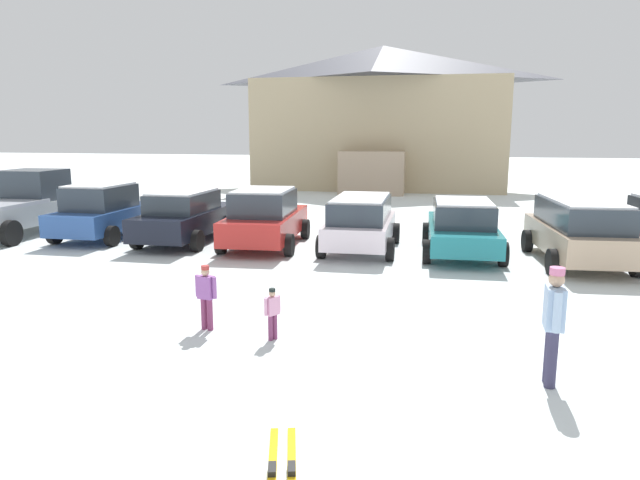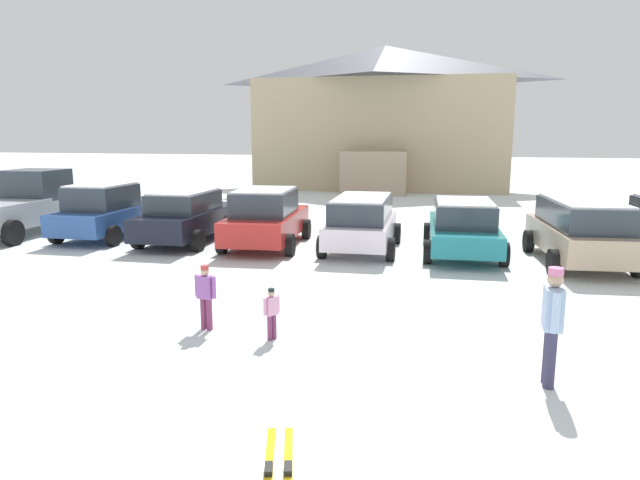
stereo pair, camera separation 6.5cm
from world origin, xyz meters
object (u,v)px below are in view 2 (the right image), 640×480
(parked_blue_hatchback, at_px, (105,211))
(pickup_truck, at_px, (21,205))
(skier_child_in_purple_jacket, at_px, (206,294))
(skier_child_in_pink_snowsuit, at_px, (272,311))
(pair_of_skis, at_px, (279,469))
(parked_red_sedan, at_px, (266,218))
(parked_white_suv, at_px, (362,221))
(parked_black_sedan, at_px, (187,216))
(parked_beige_suv, at_px, (581,229))
(skier_adult_in_blue_parka, at_px, (552,320))
(ski_lodge, at_px, (384,116))
(parked_teal_hatchback, at_px, (463,227))

(parked_blue_hatchback, distance_m, pickup_truck, 3.18)
(skier_child_in_purple_jacket, relative_size, skier_child_in_pink_snowsuit, 1.30)
(skier_child_in_pink_snowsuit, distance_m, pair_of_skis, 3.84)
(parked_red_sedan, relative_size, parked_white_suv, 1.08)
(parked_black_sedan, height_order, parked_white_suv, parked_black_sedan)
(parked_red_sedan, xyz_separation_m, parked_beige_suv, (8.80, -0.40, 0.04))
(parked_red_sedan, height_order, pickup_truck, pickup_truck)
(pickup_truck, bearing_deg, parked_red_sedan, -0.76)
(parked_black_sedan, xyz_separation_m, skier_child_in_pink_snowsuit, (5.28, -7.78, -0.33))
(skier_adult_in_blue_parka, bearing_deg, skier_child_in_purple_jacket, 169.17)
(ski_lodge, relative_size, skier_child_in_purple_jacket, 13.46)
(pickup_truck, height_order, skier_child_in_pink_snowsuit, pickup_truck)
(parked_teal_hatchback, relative_size, skier_child_in_purple_jacket, 4.15)
(pickup_truck, relative_size, skier_child_in_pink_snowsuit, 6.01)
(parked_blue_hatchback, distance_m, parked_black_sedan, 2.89)
(parked_blue_hatchback, relative_size, pickup_truck, 0.76)
(parked_teal_hatchback, height_order, skier_child_in_pink_snowsuit, parked_teal_hatchback)
(parked_red_sedan, xyz_separation_m, parked_white_suv, (2.93, 0.03, -0.01))
(parked_blue_hatchback, relative_size, parked_red_sedan, 0.91)
(ski_lodge, xyz_separation_m, parked_black_sedan, (-3.78, -20.70, -3.60))
(parked_blue_hatchback, xyz_separation_m, parked_white_suv, (8.51, -0.10, -0.02))
(parked_white_suv, bearing_deg, pair_of_skis, -85.53)
(parked_teal_hatchback, height_order, pickup_truck, pickup_truck)
(pickup_truck, height_order, pair_of_skis, pickup_truck)
(parked_white_suv, bearing_deg, skier_child_in_pink_snowsuit, -92.56)
(parked_black_sedan, distance_m, pair_of_skis, 13.15)
(skier_adult_in_blue_parka, bearing_deg, parked_white_suv, 114.78)
(parked_blue_hatchback, height_order, parked_black_sedan, parked_blue_hatchback)
(parked_white_suv, distance_m, skier_adult_in_blue_parka, 9.32)
(parked_red_sedan, bearing_deg, parked_beige_suv, -2.59)
(parked_blue_hatchback, xyz_separation_m, parked_red_sedan, (5.58, -0.13, -0.01))
(skier_child_in_pink_snowsuit, bearing_deg, parked_red_sedan, 108.81)
(parked_beige_suv, xyz_separation_m, skier_child_in_pink_snowsuit, (-6.21, -7.20, -0.42))
(parked_black_sedan, relative_size, pickup_truck, 0.88)
(parked_blue_hatchback, height_order, skier_adult_in_blue_parka, parked_blue_hatchback)
(parked_beige_suv, height_order, skier_child_in_purple_jacket, parked_beige_suv)
(parked_beige_suv, relative_size, skier_child_in_pink_snowsuit, 5.13)
(pickup_truck, bearing_deg, ski_lodge, 64.62)
(parked_teal_hatchback, bearing_deg, skier_child_in_purple_jacket, -120.81)
(parked_black_sedan, bearing_deg, parked_blue_hatchback, -178.90)
(parked_white_suv, height_order, pair_of_skis, parked_white_suv)
(pickup_truck, relative_size, skier_child_in_purple_jacket, 4.61)
(parked_black_sedan, xyz_separation_m, skier_child_in_purple_jacket, (4.00, -7.56, -0.18))
(parked_blue_hatchback, relative_size, parked_teal_hatchback, 0.85)
(skier_adult_in_blue_parka, bearing_deg, parked_teal_hatchback, 96.80)
(pickup_truck, xyz_separation_m, skier_child_in_pink_snowsuit, (11.35, -7.72, -0.49))
(skier_child_in_purple_jacket, bearing_deg, skier_adult_in_blue_parka, -10.83)
(parked_blue_hatchback, bearing_deg, parked_black_sedan, 1.10)
(ski_lodge, bearing_deg, pickup_truck, -115.38)
(parked_teal_hatchback, bearing_deg, pair_of_skis, -99.97)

